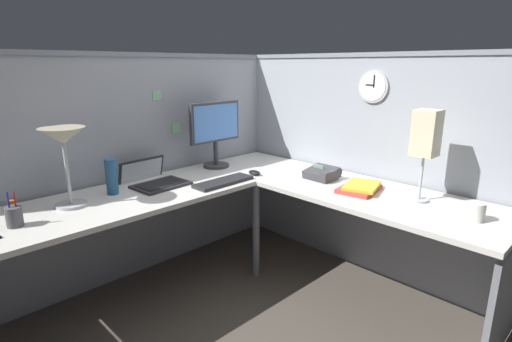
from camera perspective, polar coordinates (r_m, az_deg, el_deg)
name	(u,v)px	position (r m, az deg, el deg)	size (l,w,h in m)	color
ground_plane	(256,292)	(2.80, -0.03, -17.17)	(6.80, 6.80, 0.00)	#4C443D
cubicle_wall_back	(135,166)	(2.95, -17.20, 0.66)	(2.57, 0.12, 1.58)	#999EA8
cubicle_wall_right	(366,164)	(2.98, 15.63, 0.95)	(0.12, 2.37, 1.58)	#999EA8
desk	(244,213)	(2.39, -1.73, -6.08)	(2.35, 2.15, 0.73)	silver
monitor	(215,129)	(3.01, -5.93, 6.03)	(0.46, 0.20, 0.50)	#38383D
laptop	(152,180)	(2.72, -14.83, -1.24)	(0.37, 0.40, 0.22)	#232326
keyboard	(223,182)	(2.64, -4.75, -1.57)	(0.43, 0.14, 0.02)	#232326
computer_mouse	(254,173)	(2.82, -0.23, -0.25)	(0.06, 0.10, 0.03)	black
desk_lamp_dome	(63,143)	(2.36, -26.20, 3.73)	(0.24, 0.24, 0.44)	#B7BABF
pen_cup	(14,216)	(2.27, -31.71, -5.63)	(0.08, 0.08, 0.18)	#4C4C51
thermos_flask	(112,177)	(2.55, -20.25, -0.77)	(0.07, 0.07, 0.22)	#26598C
office_phone	(322,174)	(2.76, 9.63, -0.41)	(0.20, 0.21, 0.11)	#38383D
book_stack	(360,188)	(2.56, 14.88, -2.34)	(0.32, 0.27, 0.04)	#BF3F38
desk_lamp_paper	(426,136)	(2.40, 23.47, 4.70)	(0.13, 0.13, 0.53)	#B7BABF
coffee_mug	(477,212)	(2.29, 29.42, -5.20)	(0.08, 0.08, 0.10)	silver
wall_clock	(374,86)	(2.83, 16.73, 11.68)	(0.04, 0.22, 0.22)	#B7BABF
pinned_note_leftmost	(206,107)	(3.17, -7.23, 9.27)	(0.08, 0.00, 0.08)	#99B7E5
pinned_note_middle	(176,128)	(3.02, -11.54, 6.12)	(0.07, 0.00, 0.07)	#8CCC99
pinned_note_rightmost	(157,95)	(2.91, -14.21, 10.60)	(0.07, 0.00, 0.07)	#8CCC99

